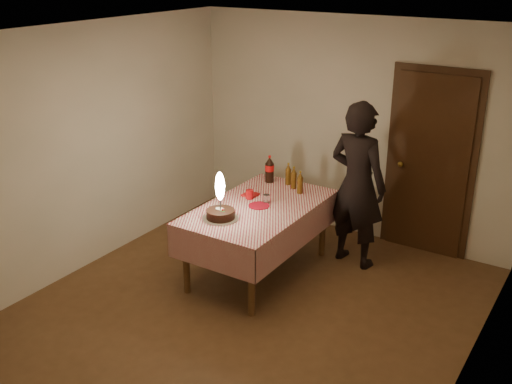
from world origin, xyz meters
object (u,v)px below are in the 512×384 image
dining_table (259,215)px  photographer (357,185)px  amber_bottle_left (288,174)px  amber_bottle_right (300,183)px  clear_cup (266,199)px  amber_bottle_mid (294,178)px  red_plate (259,206)px  cola_bottle (270,169)px  birthday_cake (220,207)px  red_cup (250,194)px

dining_table → photographer: bearing=45.9°
amber_bottle_left → photographer: 0.82m
amber_bottle_right → photographer: size_ratio=0.14×
clear_cup → amber_bottle_mid: bearing=86.5°
red_plate → amber_bottle_mid: 0.66m
amber_bottle_left → amber_bottle_right: same height
clear_cup → amber_bottle_mid: size_ratio=0.35×
cola_bottle → birthday_cake: bearing=-83.5°
birthday_cake → amber_bottle_right: 1.07m
cola_bottle → amber_bottle_left: size_ratio=1.25×
birthday_cake → clear_cup: bearing=73.9°
dining_table → amber_bottle_left: amber_bottle_left is taller
clear_cup → amber_bottle_right: 0.47m
amber_bottle_mid → amber_bottle_left: bearing=146.7°
clear_cup → amber_bottle_mid: amber_bottle_mid is taller
dining_table → red_cup: bearing=148.3°
clear_cup → cola_bottle: 0.64m
dining_table → amber_bottle_mid: (0.05, 0.64, 0.22)m
birthday_cake → dining_table: bearing=72.4°
birthday_cake → amber_bottle_mid: 1.13m
red_cup → cola_bottle: cola_bottle is taller
red_plate → dining_table: bearing=-169.7°
amber_bottle_left → amber_bottle_right: (0.24, -0.17, 0.00)m
amber_bottle_mid → photographer: 0.72m
birthday_cake → amber_bottle_left: (0.09, 1.19, 0.00)m
amber_bottle_mid → red_cup: bearing=-114.5°
amber_bottle_left → photographer: size_ratio=0.14×
birthday_cake → red_plate: birthday_cake is taller
birthday_cake → red_plate: 0.51m
red_plate → amber_bottle_mid: (0.05, 0.64, 0.11)m
dining_table → red_cup: size_ratio=17.20×
clear_cup → photographer: (0.73, 0.66, 0.10)m
birthday_cake → clear_cup: (0.17, 0.59, -0.07)m
red_plate → amber_bottle_left: amber_bottle_left is taller
amber_bottle_right → clear_cup: bearing=-110.9°
red_plate → photographer: (0.75, 0.78, 0.14)m
amber_bottle_mid → clear_cup: bearing=-93.5°
red_plate → photographer: photographer is taller
clear_cup → amber_bottle_right: amber_bottle_right is taller
dining_table → cola_bottle: bearing=112.4°
cola_bottle → photographer: photographer is taller
dining_table → cola_bottle: size_ratio=5.42×
clear_cup → amber_bottle_left: 0.61m
red_cup → red_plate: bearing=-30.9°
photographer → dining_table: bearing=-134.1°
cola_bottle → amber_bottle_mid: cola_bottle is taller
clear_cup → amber_bottle_mid: (0.03, 0.53, 0.07)m
dining_table → birthday_cake: size_ratio=3.54×
birthday_cake → amber_bottle_mid: (0.20, 1.11, 0.00)m
red_cup → amber_bottle_left: (0.13, 0.60, 0.07)m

